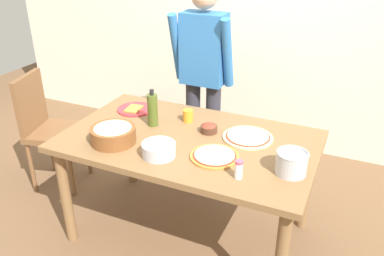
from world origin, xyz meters
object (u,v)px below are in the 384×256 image
object	(u,v)px
salt_shaker	(239,169)
mixing_bowl_steel	(159,150)
plate_with_slice	(135,109)
pizza_cooked_on_tray	(215,156)
chair_wooden_left	(47,124)
popcorn_bowl	(113,133)
dining_table	(189,151)
person_cook	(203,72)
steel_pot	(292,162)
small_sauce_bowl	(209,128)
pizza_raw_on_board	(248,137)
olive_oil_bottle	(153,110)
cup_orange	(188,116)

from	to	relation	value
salt_shaker	mixing_bowl_steel	bearing A→B (deg)	176.16
plate_with_slice	pizza_cooked_on_tray	bearing A→B (deg)	-26.67
chair_wooden_left	popcorn_bowl	distance (m)	1.02
pizza_cooked_on_tray	mixing_bowl_steel	world-z (taller)	mixing_bowl_steel
dining_table	person_cook	world-z (taller)	person_cook
steel_pot	plate_with_slice	bearing A→B (deg)	162.79
person_cook	plate_with_slice	world-z (taller)	person_cook
plate_with_slice	steel_pot	size ratio (longest dim) A/B	1.50
plate_with_slice	popcorn_bowl	xyz separation A→B (m)	(0.14, -0.47, 0.05)
popcorn_bowl	small_sauce_bowl	bearing A→B (deg)	37.06
person_cook	steel_pot	world-z (taller)	person_cook
person_cook	popcorn_bowl	world-z (taller)	person_cook
small_sauce_bowl	steel_pot	world-z (taller)	steel_pot
small_sauce_bowl	popcorn_bowl	bearing A→B (deg)	-142.94
pizza_raw_on_board	pizza_cooked_on_tray	size ratio (longest dim) A/B	1.11
person_cook	plate_with_slice	size ratio (longest dim) A/B	6.23
dining_table	salt_shaker	size ratio (longest dim) A/B	15.09
olive_oil_bottle	popcorn_bowl	bearing A→B (deg)	-108.54
plate_with_slice	cup_orange	xyz separation A→B (m)	(0.44, -0.01, 0.03)
plate_with_slice	olive_oil_bottle	bearing A→B (deg)	-33.56
popcorn_bowl	small_sauce_bowl	distance (m)	0.61
small_sauce_bowl	plate_with_slice	bearing A→B (deg)	170.48
salt_shaker	plate_with_slice	bearing A→B (deg)	150.97
popcorn_bowl	mixing_bowl_steel	world-z (taller)	popcorn_bowl
steel_pot	dining_table	bearing A→B (deg)	168.31
person_cook	plate_with_slice	bearing A→B (deg)	-122.05
pizza_raw_on_board	cup_orange	bearing A→B (deg)	170.90
chair_wooden_left	pizza_cooked_on_tray	distance (m)	1.60
chair_wooden_left	mixing_bowl_steel	bearing A→B (deg)	-17.33
pizza_cooked_on_tray	steel_pot	xyz separation A→B (m)	(0.44, 0.01, 0.06)
popcorn_bowl	olive_oil_bottle	world-z (taller)	olive_oil_bottle
small_sauce_bowl	cup_orange	distance (m)	0.21
pizza_cooked_on_tray	cup_orange	xyz separation A→B (m)	(-0.34, 0.38, 0.03)
chair_wooden_left	mixing_bowl_steel	xyz separation A→B (m)	(1.25, -0.39, 0.26)
pizza_cooked_on_tray	chair_wooden_left	bearing A→B (deg)	169.96
pizza_cooked_on_tray	popcorn_bowl	bearing A→B (deg)	-172.62
dining_table	small_sauce_bowl	bearing A→B (deg)	57.82
steel_pot	salt_shaker	world-z (taller)	steel_pot
pizza_raw_on_board	salt_shaker	xyz separation A→B (m)	(0.09, -0.46, 0.04)
pizza_raw_on_board	plate_with_slice	distance (m)	0.89
small_sauce_bowl	salt_shaker	bearing A→B (deg)	-51.51
olive_oil_bottle	plate_with_slice	bearing A→B (deg)	146.44
small_sauce_bowl	pizza_raw_on_board	bearing A→B (deg)	4.59
chair_wooden_left	pizza_cooked_on_tray	world-z (taller)	chair_wooden_left
pizza_cooked_on_tray	salt_shaker	bearing A→B (deg)	-37.49
cup_orange	person_cook	bearing A→B (deg)	101.77
small_sauce_bowl	steel_pot	distance (m)	0.65
person_cook	dining_table	bearing A→B (deg)	-73.83
mixing_bowl_steel	small_sauce_bowl	world-z (taller)	mixing_bowl_steel
person_cook	cup_orange	world-z (taller)	person_cook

